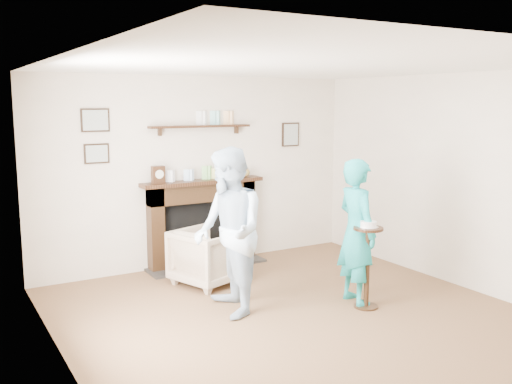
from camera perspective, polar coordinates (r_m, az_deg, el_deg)
ground at (r=5.82m, az=5.05°, el=-12.88°), size 5.00×5.00×0.00m
room_shell at (r=6.00m, az=1.43°, el=3.82°), size 4.54×5.02×2.52m
armchair at (r=6.98m, az=-4.76°, el=-9.09°), size 0.93×0.92×0.67m
man at (r=6.04m, az=-2.68°, el=-12.01°), size 0.79×0.94×1.72m
woman at (r=6.44m, az=9.85°, el=-10.78°), size 0.44×0.61×1.58m
pedestal_table at (r=6.12m, az=11.10°, el=-5.83°), size 0.31×0.31×1.00m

